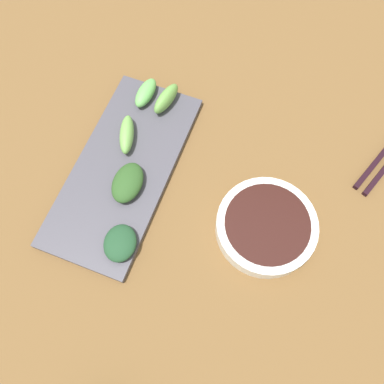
% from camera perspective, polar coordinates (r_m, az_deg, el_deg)
% --- Properties ---
extents(tabletop, '(2.10, 2.10, 0.02)m').
position_cam_1_polar(tabletop, '(0.61, 0.04, -3.16)').
color(tabletop, brown).
rests_on(tabletop, ground).
extents(sauce_bowl, '(0.15, 0.15, 0.03)m').
position_cam_1_polar(sauce_bowl, '(0.58, 10.85, -5.01)').
color(sauce_bowl, white).
rests_on(sauce_bowl, tabletop).
extents(serving_plate, '(0.15, 0.33, 0.01)m').
position_cam_1_polar(serving_plate, '(0.63, -10.03, 3.37)').
color(serving_plate, '#4A4852').
rests_on(serving_plate, tabletop).
extents(broccoli_leafy_0, '(0.05, 0.07, 0.03)m').
position_cam_1_polar(broccoli_leafy_0, '(0.60, -9.51, 1.27)').
color(broccoli_leafy_0, '#2D5424').
rests_on(broccoli_leafy_0, serving_plate).
extents(broccoli_stalk_1, '(0.03, 0.07, 0.03)m').
position_cam_1_polar(broccoli_stalk_1, '(0.66, -3.83, 13.56)').
color(broccoli_stalk_1, '#6AA449').
rests_on(broccoli_stalk_1, serving_plate).
extents(broccoli_leafy_2, '(0.06, 0.07, 0.02)m').
position_cam_1_polar(broccoli_leafy_2, '(0.57, -10.54, -7.40)').
color(broccoli_leafy_2, '#21492B').
rests_on(broccoli_leafy_2, serving_plate).
extents(broccoli_stalk_3, '(0.03, 0.06, 0.02)m').
position_cam_1_polar(broccoli_stalk_3, '(0.68, -6.83, 14.31)').
color(broccoli_stalk_3, '#69B65B').
rests_on(broccoli_stalk_3, serving_plate).
extents(broccoli_stalk_4, '(0.04, 0.07, 0.03)m').
position_cam_1_polar(broccoli_stalk_4, '(0.63, -9.59, 8.36)').
color(broccoli_stalk_4, '#72B052').
rests_on(broccoli_stalk_4, serving_plate).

